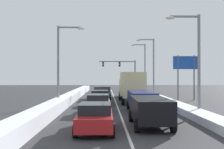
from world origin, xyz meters
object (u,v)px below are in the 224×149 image
street_lamp_right_near (194,54)px  street_lamp_left_mid (62,58)px  suv_green_right_lane_fourth (127,90)px  sedan_gray_center_lane_third (100,98)px  sedan_white_center_lane_second (98,104)px  street_lamp_right_far (143,64)px  box_truck_right_lane_third (132,86)px  traffic_light_gantry (124,69)px  suv_black_right_lane_nearest (150,109)px  suv_navy_right_lane_second (142,100)px  suv_charcoal_center_lane_fourth (102,91)px  street_lamp_right_mid (151,62)px  roadside_sign_right (186,67)px  sedan_red_center_lane_nearest (95,117)px

street_lamp_right_near → street_lamp_left_mid: bearing=151.6°
suv_green_right_lane_fourth → sedan_gray_center_lane_third: 10.65m
sedan_white_center_lane_second → street_lamp_right_far: (7.29, 26.72, 4.42)m
box_truck_right_lane_third → traffic_light_gantry: bearing=88.1°
suv_black_right_lane_nearest → traffic_light_gantry: size_ratio=0.65×
suv_navy_right_lane_second → traffic_light_gantry: size_ratio=0.65×
suv_green_right_lane_fourth → street_lamp_right_far: size_ratio=0.56×
suv_navy_right_lane_second → traffic_light_gantry: bearing=88.7°
sedan_white_center_lane_second → street_lamp_right_near: 8.29m
suv_black_right_lane_nearest → suv_green_right_lane_fourth: same height
suv_black_right_lane_nearest → suv_charcoal_center_lane_fourth: bearing=99.2°
sedan_white_center_lane_second → street_lamp_right_mid: street_lamp_right_mid is taller
suv_navy_right_lane_second → roadside_sign_right: size_ratio=0.89×
suv_navy_right_lane_second → sedan_white_center_lane_second: 3.61m
box_truck_right_lane_third → suv_green_right_lane_fourth: bearing=88.9°
roadside_sign_right → box_truck_right_lane_third: bearing=-156.3°
suv_green_right_lane_fourth → suv_navy_right_lane_second: bearing=-90.2°
suv_navy_right_lane_second → street_lamp_left_mid: (-7.16, 3.98, 3.68)m
street_lamp_right_far → roadside_sign_right: size_ratio=1.59×
traffic_light_gantry → street_lamp_left_mid: street_lamp_left_mid is taller
suv_green_right_lane_fourth → street_lamp_left_mid: street_lamp_left_mid is taller
suv_charcoal_center_lane_fourth → suv_black_right_lane_nearest: bearing=-80.8°
sedan_red_center_lane_nearest → sedan_gray_center_lane_third: size_ratio=1.00×
sedan_red_center_lane_nearest → street_lamp_right_far: size_ratio=0.51×
roadside_sign_right → suv_green_right_lane_fourth: bearing=145.8°
suv_charcoal_center_lane_fourth → street_lamp_left_mid: size_ratio=0.63×
suv_green_right_lane_fourth → suv_charcoal_center_lane_fourth: 4.51m
suv_charcoal_center_lane_fourth → street_lamp_right_near: 16.42m
suv_black_right_lane_nearest → street_lamp_left_mid: size_ratio=0.63×
street_lamp_left_mid → roadside_sign_right: size_ratio=1.42×
suv_navy_right_lane_second → traffic_light_gantry: traffic_light_gantry is taller
box_truck_right_lane_third → street_lamp_right_far: bearing=78.2°
sedan_white_center_lane_second → sedan_gray_center_lane_third: (-0.00, 6.04, 0.00)m
suv_black_right_lane_nearest → sedan_white_center_lane_second: (-3.19, 5.62, -0.25)m
suv_navy_right_lane_second → suv_green_right_lane_fourth: 15.41m
suv_charcoal_center_lane_fourth → street_lamp_right_far: size_ratio=0.56×
traffic_light_gantry → street_lamp_right_near: (2.96, -34.94, 0.09)m
traffic_light_gantry → suv_black_right_lane_nearest: bearing=-91.6°
traffic_light_gantry → street_lamp_right_near: 35.07m
suv_navy_right_lane_second → sedan_gray_center_lane_third: (-3.55, 5.40, -0.25)m
sedan_gray_center_lane_third → street_lamp_right_near: street_lamp_right_near is taller
box_truck_right_lane_third → sedan_gray_center_lane_third: bearing=-146.5°
suv_navy_right_lane_second → sedan_gray_center_lane_third: bearing=123.3°
street_lamp_right_mid → roadside_sign_right: bearing=-61.4°
suv_charcoal_center_lane_fourth → street_lamp_left_mid: (-3.78, -8.51, 3.68)m
sedan_gray_center_lane_third → roadside_sign_right: (10.46, 5.36, 3.25)m
street_lamp_left_mid → suv_black_right_lane_nearest: bearing=-56.4°
suv_navy_right_lane_second → suv_green_right_lane_fourth: bearing=89.8°
sedan_white_center_lane_second → street_lamp_right_near: (7.25, -1.25, 3.82)m
suv_black_right_lane_nearest → sedan_red_center_lane_nearest: (-3.14, -1.29, -0.25)m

